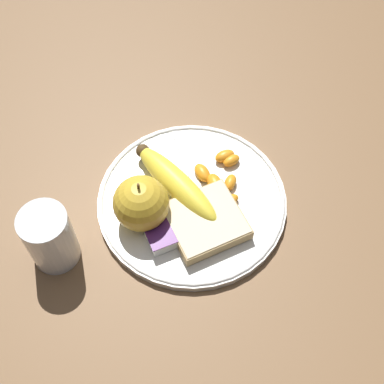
{
  "coord_description": "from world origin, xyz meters",
  "views": [
    {
      "loc": [
        0.16,
        0.37,
        0.67
      ],
      "look_at": [
        0.0,
        0.0,
        0.03
      ],
      "focal_mm": 50.0,
      "sensor_mm": 36.0,
      "label": 1
    }
  ],
  "objects_px": {
    "banana": "(175,182)",
    "fork": "(199,190)",
    "plate": "(192,201)",
    "bread_slice": "(207,221)",
    "apple": "(141,203)",
    "juice_glass": "(51,241)",
    "jam_packet": "(165,236)"
  },
  "relations": [
    {
      "from": "banana",
      "to": "fork",
      "type": "bearing_deg",
      "value": 151.46
    },
    {
      "from": "plate",
      "to": "fork",
      "type": "relative_size",
      "value": 1.44
    },
    {
      "from": "plate",
      "to": "fork",
      "type": "bearing_deg",
      "value": -147.86
    },
    {
      "from": "fork",
      "to": "bread_slice",
      "type": "bearing_deg",
      "value": -6.35
    },
    {
      "from": "banana",
      "to": "apple",
      "type": "bearing_deg",
      "value": 21.95
    },
    {
      "from": "juice_glass",
      "to": "apple",
      "type": "distance_m",
      "value": 0.13
    },
    {
      "from": "apple",
      "to": "bread_slice",
      "type": "bearing_deg",
      "value": 148.96
    },
    {
      "from": "bread_slice",
      "to": "jam_packet",
      "type": "relative_size",
      "value": 2.09
    },
    {
      "from": "apple",
      "to": "banana",
      "type": "xyz_separation_m",
      "value": [
        -0.06,
        -0.02,
        -0.02
      ]
    },
    {
      "from": "plate",
      "to": "jam_packet",
      "type": "distance_m",
      "value": 0.08
    },
    {
      "from": "apple",
      "to": "juice_glass",
      "type": "bearing_deg",
      "value": 2.33
    },
    {
      "from": "jam_packet",
      "to": "juice_glass",
      "type": "bearing_deg",
      "value": -15.87
    },
    {
      "from": "fork",
      "to": "apple",
      "type": "bearing_deg",
      "value": -79.49
    },
    {
      "from": "apple",
      "to": "bread_slice",
      "type": "relative_size",
      "value": 0.84
    },
    {
      "from": "juice_glass",
      "to": "bread_slice",
      "type": "distance_m",
      "value": 0.21
    },
    {
      "from": "plate",
      "to": "juice_glass",
      "type": "height_order",
      "value": "juice_glass"
    },
    {
      "from": "juice_glass",
      "to": "banana",
      "type": "relative_size",
      "value": 0.57
    },
    {
      "from": "apple",
      "to": "bread_slice",
      "type": "xyz_separation_m",
      "value": [
        -0.08,
        0.05,
        -0.03
      ]
    },
    {
      "from": "plate",
      "to": "apple",
      "type": "bearing_deg",
      "value": -0.68
    },
    {
      "from": "bread_slice",
      "to": "jam_packet",
      "type": "distance_m",
      "value": 0.06
    },
    {
      "from": "fork",
      "to": "juice_glass",
      "type": "bearing_deg",
      "value": -81.14
    },
    {
      "from": "juice_glass",
      "to": "fork",
      "type": "height_order",
      "value": "juice_glass"
    },
    {
      "from": "plate",
      "to": "apple",
      "type": "height_order",
      "value": "apple"
    },
    {
      "from": "plate",
      "to": "apple",
      "type": "relative_size",
      "value": 3.16
    },
    {
      "from": "plate",
      "to": "banana",
      "type": "distance_m",
      "value": 0.04
    },
    {
      "from": "juice_glass",
      "to": "banana",
      "type": "height_order",
      "value": "juice_glass"
    },
    {
      "from": "bread_slice",
      "to": "apple",
      "type": "bearing_deg",
      "value": -31.04
    },
    {
      "from": "banana",
      "to": "bread_slice",
      "type": "height_order",
      "value": "banana"
    },
    {
      "from": "banana",
      "to": "bread_slice",
      "type": "relative_size",
      "value": 1.65
    },
    {
      "from": "plate",
      "to": "apple",
      "type": "distance_m",
      "value": 0.09
    },
    {
      "from": "fork",
      "to": "jam_packet",
      "type": "xyz_separation_m",
      "value": [
        0.07,
        0.05,
        0.01
      ]
    },
    {
      "from": "jam_packet",
      "to": "fork",
      "type": "bearing_deg",
      "value": -143.84
    }
  ]
}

